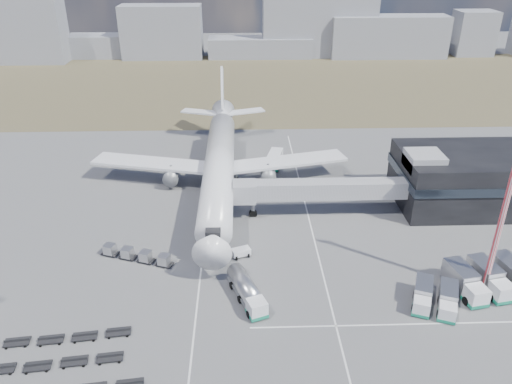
{
  "coord_description": "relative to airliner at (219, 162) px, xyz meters",
  "views": [
    {
      "loc": [
        4.21,
        -56.37,
        44.17
      ],
      "look_at": [
        6.77,
        21.97,
        4.0
      ],
      "focal_mm": 35.0,
      "sensor_mm": 36.0,
      "label": 1
    }
  ],
  "objects": [
    {
      "name": "ground",
      "position": [
        0.0,
        -32.38,
        -5.29
      ],
      "size": [
        420.0,
        420.0,
        0.0
      ],
      "primitive_type": "plane",
      "color": "#565659",
      "rests_on": "ground"
    },
    {
      "name": "grass_strip",
      "position": [
        0.0,
        77.62,
        -5.29
      ],
      "size": [
        420.0,
        90.0,
        0.01
      ],
      "primitive_type": "cube",
      "color": "#48422B",
      "rests_on": "ground"
    },
    {
      "name": "lane_markings",
      "position": [
        9.77,
        -29.38,
        -5.29
      ],
      "size": [
        47.12,
        110.0,
        0.01
      ],
      "color": "silver",
      "rests_on": "ground"
    },
    {
      "name": "terminal",
      "position": [
        47.77,
        -8.41,
        -0.04
      ],
      "size": [
        30.4,
        16.4,
        11.0
      ],
      "color": "black",
      "rests_on": "ground"
    },
    {
      "name": "jet_bridge",
      "position": [
        15.9,
        -11.95,
        -0.24
      ],
      "size": [
        30.3,
        3.8,
        7.05
      ],
      "color": "#939399",
      "rests_on": "ground"
    },
    {
      "name": "airliner",
      "position": [
        0.0,
        0.0,
        0.0
      ],
      "size": [
        51.59,
        64.53,
        17.62
      ],
      "color": "white",
      "rests_on": "ground"
    },
    {
      "name": "skyline",
      "position": [
        -28.6,
        117.37,
        4.4
      ],
      "size": [
        300.31,
        24.2,
        25.61
      ],
      "color": "gray",
      "rests_on": "ground"
    },
    {
      "name": "fuel_tanker",
      "position": [
        4.71,
        -34.86,
        -3.76
      ],
      "size": [
        5.61,
        9.74,
        3.07
      ],
      "rotation": [
        0.0,
        0.0,
        0.36
      ],
      "color": "white",
      "rests_on": "ground"
    },
    {
      "name": "pushback_tug",
      "position": [
        4.0,
        -24.38,
        -4.63
      ],
      "size": [
        3.21,
        2.47,
        1.32
      ],
      "primitive_type": "cube",
      "rotation": [
        0.0,
        0.0,
        0.35
      ],
      "color": "white",
      "rests_on": "ground"
    },
    {
      "name": "catering_truck",
      "position": [
        11.44,
        9.42,
        -3.77
      ],
      "size": [
        4.2,
        6.95,
        2.98
      ],
      "rotation": [
        0.0,
        0.0,
        -0.25
      ],
      "color": "white",
      "rests_on": "ground"
    },
    {
      "name": "service_trucks_near",
      "position": [
        29.77,
        -36.98,
        -3.86
      ],
      "size": [
        7.46,
        8.06,
        2.63
      ],
      "rotation": [
        0.0,
        0.0,
        -0.38
      ],
      "color": "white",
      "rests_on": "ground"
    },
    {
      "name": "service_trucks_far",
      "position": [
        38.66,
        -33.43,
        -3.58
      ],
      "size": [
        11.64,
        9.62,
        3.15
      ],
      "rotation": [
        0.0,
        0.0,
        0.19
      ],
      "color": "white",
      "rests_on": "ground"
    },
    {
      "name": "uld_row",
      "position": [
        -11.96,
        -24.91,
        -4.31
      ],
      "size": [
        11.72,
        5.47,
        1.65
      ],
      "rotation": [
        0.0,
        0.0,
        -0.34
      ],
      "color": "black",
      "rests_on": "ground"
    },
    {
      "name": "baggage_dollies",
      "position": [
        -21.18,
        -48.78,
        -4.93
      ],
      "size": [
        28.61,
        17.14,
        0.72
      ],
      "rotation": [
        0.0,
        0.0,
        0.12
      ],
      "color": "black",
      "rests_on": "ground"
    },
    {
      "name": "floodlight_mast",
      "position": [
        37.71,
        -34.26,
        8.26
      ],
      "size": [
        2.58,
        2.09,
        27.04
      ],
      "rotation": [
        0.0,
        0.0,
        -0.31
      ],
      "color": "red",
      "rests_on": "ground"
    }
  ]
}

